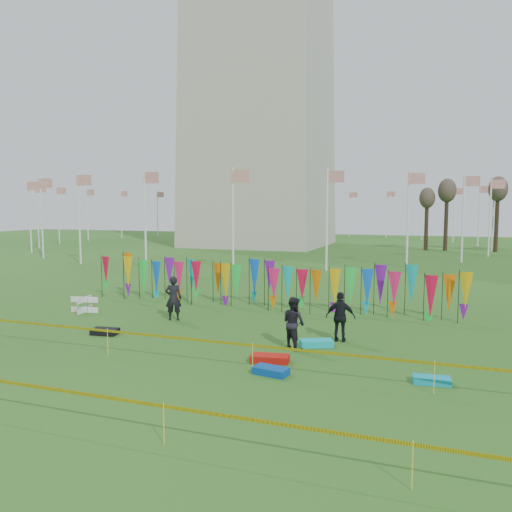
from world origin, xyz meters
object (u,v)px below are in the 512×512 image
(box_kite, at_px, (84,305))
(person_mid, at_px, (294,323))
(kite_bag_turquoise, at_px, (316,343))
(kite_bag_teal, at_px, (432,380))
(person_left, at_px, (173,298))
(kite_bag_red, at_px, (270,358))
(kite_bag_black, at_px, (105,331))
(kite_bag_blue, at_px, (271,371))
(person_right, at_px, (341,317))

(box_kite, height_order, person_mid, person_mid)
(kite_bag_turquoise, xyz_separation_m, kite_bag_teal, (3.88, -2.60, -0.02))
(person_left, height_order, person_mid, person_left)
(kite_bag_turquoise, relative_size, kite_bag_red, 0.95)
(kite_bag_turquoise, height_order, kite_bag_teal, kite_bag_turquoise)
(kite_bag_teal, bearing_deg, person_mid, 155.70)
(kite_bag_red, bearing_deg, kite_bag_teal, -3.89)
(kite_bag_black, bearing_deg, kite_bag_blue, -16.62)
(kite_bag_turquoise, height_order, kite_bag_black, kite_bag_black)
(kite_bag_black, distance_m, kite_bag_teal, 12.03)
(box_kite, bearing_deg, kite_bag_turquoise, -9.36)
(person_right, height_order, kite_bag_black, person_right)
(box_kite, bearing_deg, person_left, 0.62)
(kite_bag_blue, bearing_deg, box_kite, 154.15)
(person_right, xyz_separation_m, kite_bag_teal, (3.20, -3.53, -0.82))
(person_left, bearing_deg, kite_bag_red, 122.41)
(box_kite, relative_size, person_right, 0.42)
(kite_bag_turquoise, xyz_separation_m, kite_bag_red, (-0.97, -2.27, -0.00))
(box_kite, bearing_deg, kite_bag_black, -41.71)
(person_left, distance_m, kite_bag_teal, 11.64)
(person_mid, relative_size, kite_bag_red, 1.50)
(person_left, distance_m, kite_bag_turquoise, 7.13)
(person_mid, relative_size, kite_bag_teal, 1.81)
(box_kite, height_order, kite_bag_teal, box_kite)
(box_kite, distance_m, kite_bag_turquoise, 11.66)
(kite_bag_black, bearing_deg, person_mid, 4.79)
(box_kite, xyz_separation_m, kite_bag_teal, (15.38, -4.50, -0.29))
(person_right, relative_size, kite_bag_red, 1.50)
(person_right, xyz_separation_m, kite_bag_turquoise, (-0.68, -0.93, -0.80))
(kite_bag_turquoise, bearing_deg, person_right, 53.78)
(kite_bag_red, bearing_deg, person_right, 62.68)
(person_mid, height_order, kite_bag_turquoise, person_mid)
(kite_bag_turquoise, distance_m, kite_bag_teal, 4.67)
(person_left, relative_size, person_mid, 1.07)
(box_kite, xyz_separation_m, person_mid, (10.81, -2.44, 0.53))
(person_left, bearing_deg, box_kite, -21.07)
(kite_bag_red, bearing_deg, person_left, 144.11)
(box_kite, relative_size, kite_bag_turquoise, 0.67)
(kite_bag_red, xyz_separation_m, kite_bag_teal, (4.85, -0.33, -0.02))
(kite_bag_teal, bearing_deg, box_kite, 163.69)
(box_kite, relative_size, person_left, 0.40)
(person_mid, height_order, person_right, person_right)
(person_left, height_order, kite_bag_blue, person_left)
(box_kite, bearing_deg, kite_bag_blue, -25.85)
(person_mid, relative_size, kite_bag_turquoise, 1.58)
(kite_bag_blue, height_order, kite_bag_teal, kite_bag_blue)
(person_right, bearing_deg, kite_bag_red, 59.77)
(kite_bag_teal, bearing_deg, person_right, 132.21)
(person_left, bearing_deg, person_mid, 136.17)
(box_kite, relative_size, kite_bag_black, 0.77)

